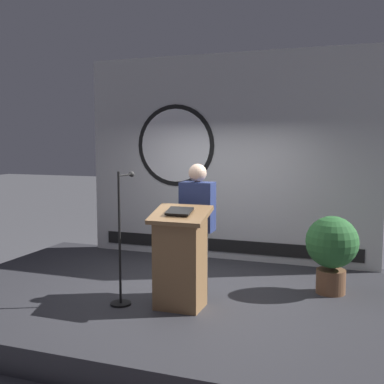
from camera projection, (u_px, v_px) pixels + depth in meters
ground_plane at (186, 316)px, 5.93m from camera, size 40.00×40.00×0.00m
stage_platform at (186, 304)px, 5.91m from camera, size 6.40×4.00×0.30m
banner_display at (225, 158)px, 7.46m from camera, size 4.69×0.12×3.25m
podium at (180, 259)px, 5.32m from camera, size 0.64×0.50×1.16m
speaker_person at (197, 229)px, 5.73m from camera, size 0.40×0.26×1.62m
microphone_stand at (122, 258)px, 5.45m from camera, size 0.24×0.48×1.55m
potted_plant at (332, 247)px, 5.82m from camera, size 0.65×0.65×0.97m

